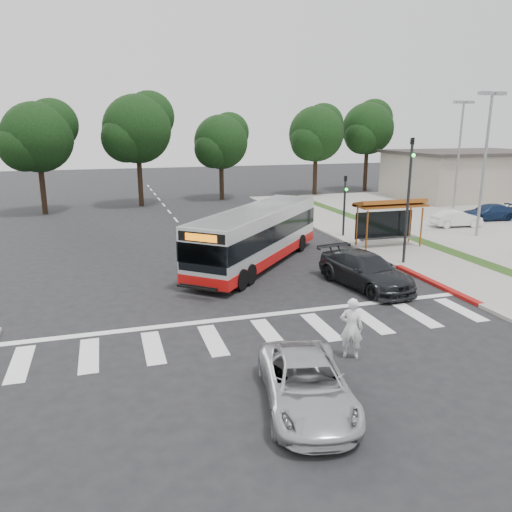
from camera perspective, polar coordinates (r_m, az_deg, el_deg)
name	(u,v)px	position (r m, az deg, el deg)	size (l,w,h in m)	color
ground	(233,290)	(22.18, -2.61, -3.90)	(140.00, 140.00, 0.00)	black
sidewalk_east	(366,236)	(33.40, 12.44, 2.19)	(4.00, 40.00, 0.12)	gray
curb_east	(338,238)	(32.48, 9.36, 2.02)	(0.30, 40.00, 0.15)	#9E9991
curb_east_red	(435,284)	(24.23, 19.77, -2.98)	(0.32, 6.00, 0.15)	maroon
parking_lot	(494,221)	(42.01, 25.56, 3.58)	(18.00, 36.00, 0.10)	gray
commercial_building	(467,176)	(55.28, 22.92, 8.43)	(14.00, 10.00, 4.40)	#A79B8C
building_roof_cap	(469,152)	(55.13, 23.17, 10.85)	(14.60, 10.60, 0.30)	#383330
crosswalk_ladder	(269,333)	(17.69, 1.46, -8.80)	(18.00, 2.60, 0.01)	silver
bus_shelter	(389,209)	(30.44, 14.99, 5.25)	(4.20, 1.60, 2.86)	#904A18
traffic_signal_ne_tall	(409,191)	(26.58, 17.07, 7.14)	(0.18, 0.37, 6.50)	black
traffic_signal_ne_short	(345,200)	(32.75, 10.10, 6.37)	(0.18, 0.37, 4.00)	black
lot_light_front	(487,145)	(35.13, 24.85, 11.44)	(1.90, 0.35, 9.01)	gray
lot_light_mid	(460,140)	(46.65, 22.30, 12.14)	(1.90, 0.35, 9.01)	gray
tree_ne_a	(317,133)	(52.91, 6.95, 13.78)	(6.16, 5.74, 9.30)	black
tree_ne_b	(368,128)	(57.82, 12.70, 14.12)	(6.16, 5.74, 10.02)	black
tree_north_a	(138,128)	(46.58, -13.33, 14.07)	(6.60, 6.15, 10.17)	black
tree_north_b	(221,141)	(49.76, -3.97, 12.97)	(5.72, 5.33, 8.43)	black
tree_north_c	(38,136)	(44.73, -23.62, 12.45)	(6.16, 5.74, 9.30)	black
transit_bus	(257,237)	(25.96, 0.12, 2.19)	(2.44, 11.28, 2.91)	silver
pedestrian	(351,328)	(15.88, 10.85, -8.08)	(0.71, 0.47, 1.96)	white
dark_sedan	(365,270)	(22.93, 12.39, -1.63)	(2.13, 5.23, 1.52)	black
silver_suv_south	(307,384)	(13.23, 5.81, -14.37)	(2.12, 4.59, 1.28)	#B1B2B6
parked_car_1	(456,219)	(38.33, 21.94, 4.00)	(1.24, 3.56, 1.17)	silver
parked_car_3	(488,212)	(42.07, 25.03, 4.56)	(1.70, 4.17, 1.21)	#15264A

